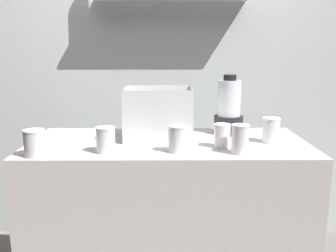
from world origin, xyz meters
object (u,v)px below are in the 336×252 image
(juice_cup_pomegranate_left, at_px, (106,141))
(juice_cup_beet_right, at_px, (222,137))
(juice_cup_orange_far_left, at_px, (35,144))
(juice_cup_pomegranate_far_right, at_px, (240,140))
(carrot_display_bin, at_px, (159,123))
(blender_pitcher, at_px, (229,110))
(juice_cup_carrot_rightmost, at_px, (271,132))
(juice_cup_carrot_middle, at_px, (178,140))

(juice_cup_pomegranate_left, relative_size, juice_cup_beet_right, 1.04)
(juice_cup_orange_far_left, distance_m, juice_cup_pomegranate_far_right, 0.90)
(carrot_display_bin, bearing_deg, blender_pitcher, 16.76)
(carrot_display_bin, relative_size, juice_cup_beet_right, 3.04)
(juice_cup_carrot_rightmost, bearing_deg, carrot_display_bin, 171.04)
(juice_cup_beet_right, xyz_separation_m, juice_cup_carrot_rightmost, (0.26, 0.09, 0.00))
(juice_cup_orange_far_left, bearing_deg, juice_cup_carrot_rightmost, 11.89)
(juice_cup_pomegranate_far_right, relative_size, juice_cup_carrot_rightmost, 1.06)
(juice_cup_pomegranate_far_right, bearing_deg, carrot_display_bin, 141.99)
(carrot_display_bin, height_order, juice_cup_pomegranate_left, carrot_display_bin)
(juice_cup_pomegranate_left, bearing_deg, juice_cup_pomegranate_far_right, -2.16)
(juice_cup_orange_far_left, height_order, juice_cup_pomegranate_far_right, juice_cup_pomegranate_far_right)
(blender_pitcher, bearing_deg, juice_cup_pomegranate_far_right, -92.15)
(juice_cup_pomegranate_far_right, xyz_separation_m, juice_cup_carrot_rightmost, (0.19, 0.20, -0.00))
(blender_pitcher, distance_m, juice_cup_beet_right, 0.31)
(juice_cup_pomegranate_far_right, bearing_deg, juice_cup_carrot_middle, 174.22)
(juice_cup_beet_right, bearing_deg, juice_cup_carrot_middle, -159.50)
(juice_cup_beet_right, distance_m, juice_cup_pomegranate_far_right, 0.13)
(blender_pitcher, bearing_deg, juice_cup_beet_right, -105.10)
(carrot_display_bin, xyz_separation_m, juice_cup_carrot_rightmost, (0.56, -0.09, -0.03))
(juice_cup_pomegranate_far_right, bearing_deg, blender_pitcher, 87.85)
(juice_cup_pomegranate_left, distance_m, juice_cup_carrot_middle, 0.33)
(juice_cup_pomegranate_far_right, height_order, juice_cup_carrot_rightmost, juice_cup_pomegranate_far_right)
(juice_cup_carrot_rightmost, bearing_deg, juice_cup_carrot_middle, -160.20)
(carrot_display_bin, distance_m, juice_cup_pomegranate_far_right, 0.46)
(juice_cup_orange_far_left, height_order, juice_cup_carrot_rightmost, juice_cup_carrot_rightmost)
(juice_cup_beet_right, distance_m, juice_cup_carrot_rightmost, 0.27)
(juice_cup_carrot_rightmost, bearing_deg, juice_cup_pomegranate_left, -167.62)
(blender_pitcher, height_order, juice_cup_carrot_middle, blender_pitcher)
(carrot_display_bin, distance_m, juice_cup_beet_right, 0.35)
(juice_cup_carrot_middle, bearing_deg, juice_cup_orange_far_left, -174.40)
(blender_pitcher, xyz_separation_m, juice_cup_beet_right, (-0.08, -0.29, -0.08))
(juice_cup_pomegranate_left, xyz_separation_m, juice_cup_carrot_rightmost, (0.80, 0.17, 0.00))
(blender_pitcher, distance_m, juice_cup_pomegranate_left, 0.73)
(juice_cup_carrot_middle, distance_m, juice_cup_carrot_rightmost, 0.50)
(carrot_display_bin, distance_m, blender_pitcher, 0.40)
(blender_pitcher, bearing_deg, juice_cup_pomegranate_left, -148.57)
(carrot_display_bin, xyz_separation_m, juice_cup_carrot_middle, (0.09, -0.26, -0.03))
(juice_cup_pomegranate_left, height_order, juice_cup_carrot_rightmost, juice_cup_carrot_rightmost)
(juice_cup_beet_right, bearing_deg, carrot_display_bin, 149.45)
(juice_cup_orange_far_left, xyz_separation_m, juice_cup_pomegranate_left, (0.30, 0.06, -0.00))
(juice_cup_orange_far_left, xyz_separation_m, juice_cup_beet_right, (0.84, 0.14, -0.00))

